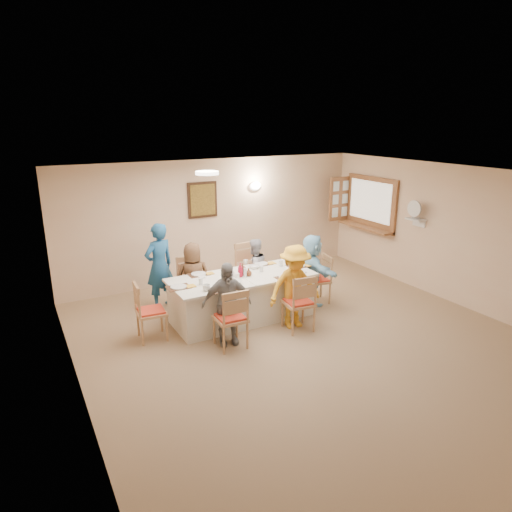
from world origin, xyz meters
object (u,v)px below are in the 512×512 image
diner_front_right (295,287)px  diner_front_left (227,304)px  serving_hatch (371,203)px  desk_fan (415,212)px  condiment_ketchup (240,270)px  chair_front_left (230,317)px  diner_back_right (254,269)px  chair_front_right (298,302)px  chair_left_end (151,311)px  chair_right_end (317,279)px  diner_right_end (312,269)px  diner_back_left (193,278)px  chair_back_left (191,284)px  caregiver (159,266)px  chair_back_right (251,271)px  dining_table (242,298)px

diner_front_right → diner_front_left: bearing=-176.0°
serving_hatch → diner_front_right: size_ratio=1.09×
desk_fan → diner_front_right: (-3.00, -0.39, -0.86)m
condiment_ketchup → chair_front_left: bearing=-125.6°
diner_back_right → diner_front_right: 1.36m
diner_front_right → chair_front_right: bearing=-86.0°
chair_front_left → chair_left_end: 1.24m
chair_right_end → diner_right_end: bearing=-80.4°
chair_right_end → diner_front_left: diner_front_left is taller
diner_right_end → chair_left_end: bearing=96.6°
diner_back_left → chair_back_left: bearing=-79.2°
diner_back_right → diner_right_end: size_ratio=0.90×
chair_left_end → diner_front_left: diner_front_left is taller
chair_left_end → serving_hatch: bearing=-74.0°
caregiver → diner_front_left: bearing=86.2°
desk_fan → caregiver: (-4.65, 1.44, -0.78)m
chair_right_end → chair_back_right: bearing=-120.5°
chair_front_right → caregiver: (-1.65, 1.95, 0.30)m
diner_back_left → diner_right_end: bearing=172.2°
chair_back_left → chair_back_right: bearing=4.7°
dining_table → chair_back_left: (-0.60, 0.80, 0.09)m
desk_fan → diner_back_left: (-4.20, 0.97, -0.93)m
desk_fan → diner_back_left: desk_fan is taller
chair_back_right → diner_front_left: 1.91m
serving_hatch → chair_back_left: bearing=-176.5°
serving_hatch → diner_front_left: serving_hatch is taller
desk_fan → diner_front_right: size_ratio=0.22×
desk_fan → chair_back_right: desk_fan is taller
chair_back_right → diner_back_left: size_ratio=0.83×
condiment_ketchup → serving_hatch: bearing=16.0°
chair_back_left → diner_front_left: diner_front_left is taller
diner_back_right → chair_right_end: bearing=137.5°
chair_right_end → condiment_ketchup: size_ratio=3.73×
serving_hatch → chair_back_left: 4.44m
chair_back_right → diner_right_end: diner_right_end is taller
chair_front_left → diner_front_left: (0.00, 0.12, 0.17)m
caregiver → chair_back_left: bearing=124.5°
desk_fan → diner_front_left: 4.32m
dining_table → chair_right_end: (1.55, 0.00, 0.06)m
chair_back_right → dining_table: bearing=-130.4°
chair_right_end → condiment_ketchup: condiment_ketchup is taller
diner_back_right → condiment_ketchup: size_ratio=4.90×
diner_front_left → diner_right_end: diner_right_end is taller
diner_front_left → diner_front_right: diner_front_right is taller
condiment_ketchup → chair_back_right: bearing=51.9°
serving_hatch → diner_back_left: size_ratio=1.20×
serving_hatch → diner_front_left: size_ratio=1.17×
chair_front_right → diner_back_left: (-1.20, 1.48, 0.15)m
serving_hatch → chair_back_left: size_ratio=1.61×
serving_hatch → condiment_ketchup: 3.95m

